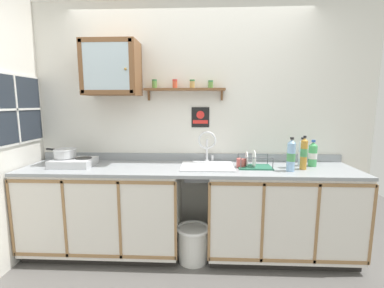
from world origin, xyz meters
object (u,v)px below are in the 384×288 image
sink (207,167)px  mug (241,163)px  saucepan (65,153)px  bottle_detergent_teal_1 (290,157)px  bottle_water_clear_3 (302,153)px  dish_rack (253,164)px  bottle_soda_green_0 (313,154)px  warning_sign (200,117)px  trash_bin (193,243)px  hot_plate_stove (74,162)px  bottle_juice_amber_2 (304,153)px  bottle_water_blue_4 (291,156)px  wall_cabinet (112,69)px

sink → mug: 0.34m
saucepan → bottle_detergent_teal_1: (2.24, -0.01, -0.02)m
bottle_water_clear_3 → dish_rack: 0.51m
bottle_soda_green_0 → sink: bearing=-177.4°
bottle_detergent_teal_1 → warning_sign: size_ratio=1.06×
mug → trash_bin: size_ratio=0.32×
bottle_soda_green_0 → dish_rack: size_ratio=0.82×
hot_plate_stove → saucepan: bearing=166.0°
bottle_juice_amber_2 → trash_bin: bearing=-175.1°
bottle_water_blue_4 → trash_bin: (-0.90, -0.01, -0.88)m
bottle_detergent_teal_1 → trash_bin: (-0.94, -0.14, -0.84)m
dish_rack → bottle_water_blue_4: bearing=-21.4°
bottle_juice_amber_2 → mug: bottle_juice_amber_2 is taller
wall_cabinet → trash_bin: 1.91m
bottle_water_blue_4 → warning_sign: 1.00m
hot_plate_stove → bottle_detergent_teal_1: bottle_detergent_teal_1 is taller
dish_rack → warning_sign: warning_sign is taller
wall_cabinet → mug: bearing=-6.0°
dish_rack → trash_bin: size_ratio=0.93×
bottle_soda_green_0 → wall_cabinet: bearing=178.4°
warning_sign → sink: bearing=-74.0°
mug → warning_sign: bearing=144.2°
bottle_water_clear_3 → mug: 0.63m
bottle_water_clear_3 → hot_plate_stove: bearing=-177.2°
bottle_water_blue_4 → warning_sign: size_ratio=1.48×
bottle_detergent_teal_1 → mug: bottle_detergent_teal_1 is taller
bottle_detergent_teal_1 → bottle_juice_amber_2: size_ratio=0.71×
bottle_juice_amber_2 → bottle_water_clear_3: bearing=76.8°
dish_rack → trash_bin: bearing=-166.7°
bottle_water_clear_3 → wall_cabinet: bearing=178.7°
wall_cabinet → warning_sign: bearing=10.1°
bottle_water_blue_4 → warning_sign: warning_sign is taller
bottle_soda_green_0 → bottle_juice_amber_2: bottle_juice_amber_2 is taller
warning_sign → saucepan: bearing=-168.0°
bottle_detergent_teal_1 → bottle_juice_amber_2: (0.11, -0.05, 0.05)m
hot_plate_stove → warning_sign: (1.27, 0.31, 0.44)m
bottle_detergent_teal_1 → warning_sign: (-0.88, 0.30, 0.37)m
dish_rack → mug: bearing=176.6°
bottle_water_blue_4 → warning_sign: bearing=153.2°
bottle_soda_green_0 → dish_rack: bottle_soda_green_0 is taller
bottle_juice_amber_2 → mug: bearing=174.4°
bottle_detergent_teal_1 → mug: 0.48m
bottle_soda_green_0 → trash_bin: bottle_soda_green_0 is taller
bottle_soda_green_0 → mug: 0.73m
bottle_water_blue_4 → mug: size_ratio=2.82×
bottle_soda_green_0 → bottle_water_blue_4: (-0.28, -0.21, 0.03)m
bottle_juice_amber_2 → bottle_soda_green_0: bearing=44.4°
bottle_soda_green_0 → warning_sign: (-1.12, 0.21, 0.35)m
warning_sign → bottle_water_blue_4: bearing=-26.8°
sink → wall_cabinet: bearing=173.8°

